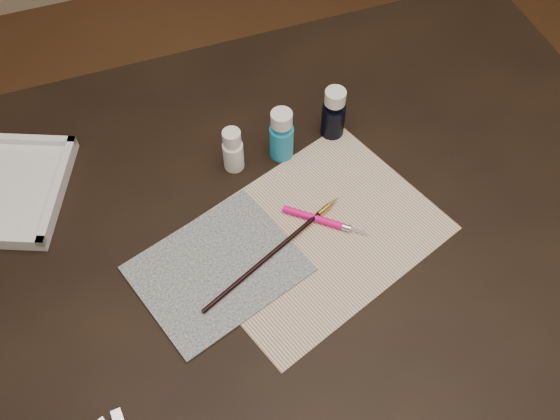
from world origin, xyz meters
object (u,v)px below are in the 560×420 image
object	(u,v)px
canvas	(218,269)
paint_bottle_white	(233,150)
paint_bottle_cyan	(282,134)
paper	(315,233)
paint_bottle_navy	(334,113)

from	to	relation	value
canvas	paint_bottle_white	distance (m)	0.21
canvas	paint_bottle_cyan	distance (m)	0.25
paint_bottle_white	paper	bearing A→B (deg)	-65.36
paper	canvas	distance (m)	0.16
canvas	paint_bottle_white	world-z (taller)	paint_bottle_white
paper	paint_bottle_cyan	bearing A→B (deg)	88.29
paint_bottle_white	paint_bottle_cyan	xyz separation A→B (m)	(0.08, -0.00, 0.01)
paint_bottle_white	paint_bottle_cyan	bearing A→B (deg)	-1.43
paper	canvas	xyz separation A→B (m)	(-0.16, -0.01, 0.00)
paint_bottle_white	paint_bottle_navy	bearing A→B (deg)	4.28
paint_bottle_white	paint_bottle_navy	size ratio (longest dim) A/B	0.85
paint_bottle_white	paint_bottle_navy	distance (m)	0.19
paint_bottle_cyan	paint_bottle_white	bearing A→B (deg)	178.57
canvas	paint_bottle_navy	world-z (taller)	paint_bottle_navy
canvas	paint_bottle_navy	xyz separation A→B (m)	(0.27, 0.20, 0.05)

